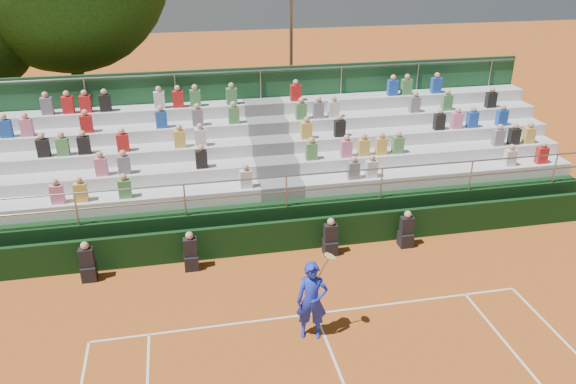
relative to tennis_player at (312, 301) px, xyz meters
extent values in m
plane|color=#B9581E|center=(0.30, 0.78, -1.00)|extent=(90.00, 90.00, 0.00)
cube|color=white|center=(0.30, 0.78, -0.99)|extent=(11.00, 0.06, 0.01)
cube|color=black|center=(0.30, 3.98, -0.50)|extent=(20.00, 0.15, 1.00)
cube|color=black|center=(-5.46, 3.53, -0.78)|extent=(0.40, 0.40, 0.44)
cube|color=black|center=(-5.46, 3.53, -0.30)|extent=(0.38, 0.25, 0.55)
sphere|color=tan|center=(-5.46, 3.53, 0.08)|extent=(0.22, 0.22, 0.22)
cube|color=black|center=(-2.66, 3.53, -0.78)|extent=(0.40, 0.40, 0.44)
cube|color=black|center=(-2.66, 3.53, -0.30)|extent=(0.38, 0.25, 0.55)
sphere|color=tan|center=(-2.66, 3.53, 0.08)|extent=(0.22, 0.22, 0.22)
cube|color=black|center=(1.43, 3.53, -0.78)|extent=(0.40, 0.40, 0.44)
cube|color=black|center=(1.43, 3.53, -0.30)|extent=(0.38, 0.25, 0.55)
sphere|color=tan|center=(1.43, 3.53, 0.08)|extent=(0.22, 0.22, 0.22)
cube|color=black|center=(3.82, 3.53, -0.78)|extent=(0.40, 0.40, 0.44)
cube|color=black|center=(3.82, 3.53, -0.30)|extent=(0.38, 0.25, 0.55)
sphere|color=tan|center=(3.82, 3.53, 0.08)|extent=(0.22, 0.22, 0.22)
cube|color=black|center=(0.30, 7.08, -0.40)|extent=(20.00, 5.20, 1.20)
cube|color=silver|center=(-5.05, 5.41, 0.41)|extent=(9.30, 0.85, 0.42)
cube|color=silver|center=(5.65, 5.41, 0.41)|extent=(9.30, 0.85, 0.42)
cube|color=slate|center=(0.30, 5.41, 0.41)|extent=(1.40, 0.85, 0.42)
cube|color=silver|center=(-5.05, 6.26, 0.83)|extent=(9.30, 0.85, 0.42)
cube|color=silver|center=(5.65, 6.26, 0.83)|extent=(9.30, 0.85, 0.42)
cube|color=slate|center=(0.30, 6.26, 0.83)|extent=(1.40, 0.85, 0.42)
cube|color=silver|center=(-5.05, 7.11, 1.25)|extent=(9.30, 0.85, 0.42)
cube|color=silver|center=(5.65, 7.11, 1.25)|extent=(9.30, 0.85, 0.42)
cube|color=slate|center=(0.30, 7.11, 1.25)|extent=(1.40, 0.85, 0.42)
cube|color=silver|center=(-5.05, 7.96, 1.67)|extent=(9.30, 0.85, 0.42)
cube|color=silver|center=(5.65, 7.96, 1.67)|extent=(9.30, 0.85, 0.42)
cube|color=slate|center=(0.30, 7.96, 1.67)|extent=(1.40, 0.85, 0.42)
cube|color=silver|center=(-5.05, 8.81, 2.09)|extent=(9.30, 0.85, 0.42)
cube|color=silver|center=(5.65, 8.81, 2.09)|extent=(9.30, 0.85, 0.42)
cube|color=slate|center=(0.30, 8.81, 2.09)|extent=(1.40, 0.85, 0.42)
cube|color=#1B4827|center=(0.30, 9.33, 1.20)|extent=(20.00, 0.12, 4.40)
cylinder|color=gray|center=(0.30, 4.53, 1.20)|extent=(20.00, 0.05, 0.05)
cylinder|color=gray|center=(0.30, 9.23, 3.30)|extent=(20.00, 0.05, 0.05)
cube|color=pink|center=(-6.29, 5.26, 0.90)|extent=(0.36, 0.24, 0.56)
cube|color=gold|center=(-5.64, 5.26, 0.90)|extent=(0.36, 0.24, 0.56)
cube|color=#4C8C4C|center=(-4.40, 5.26, 0.90)|extent=(0.36, 0.24, 0.56)
cube|color=silver|center=(-0.81, 5.26, 0.90)|extent=(0.36, 0.24, 0.56)
cube|color=pink|center=(-5.09, 6.11, 1.32)|extent=(0.36, 0.24, 0.56)
cube|color=slate|center=(-4.42, 6.11, 1.32)|extent=(0.36, 0.24, 0.56)
cube|color=black|center=(-2.08, 6.11, 1.32)|extent=(0.36, 0.24, 0.56)
cube|color=black|center=(-6.83, 6.96, 1.74)|extent=(0.36, 0.24, 0.56)
cube|color=#4C8C4C|center=(-6.26, 6.96, 1.74)|extent=(0.36, 0.24, 0.56)
cube|color=black|center=(-5.63, 6.96, 1.74)|extent=(0.36, 0.24, 0.56)
cube|color=red|center=(-4.46, 6.96, 1.74)|extent=(0.36, 0.24, 0.56)
cube|color=gold|center=(-2.70, 6.96, 1.74)|extent=(0.36, 0.24, 0.56)
cube|color=silver|center=(-2.03, 6.96, 1.74)|extent=(0.36, 0.24, 0.56)
cube|color=#1E4CB2|center=(-8.02, 7.81, 2.16)|extent=(0.36, 0.24, 0.56)
cube|color=pink|center=(-7.40, 7.81, 2.16)|extent=(0.36, 0.24, 0.56)
cube|color=red|center=(-5.60, 7.81, 2.16)|extent=(0.36, 0.24, 0.56)
cube|color=#1E4CB2|center=(-3.23, 7.81, 2.16)|extent=(0.36, 0.24, 0.56)
cube|color=slate|center=(-2.05, 7.81, 2.16)|extent=(0.36, 0.24, 0.56)
cube|color=#4C8C4C|center=(-0.85, 7.81, 2.16)|extent=(0.36, 0.24, 0.56)
cube|color=slate|center=(-6.87, 8.66, 2.58)|extent=(0.36, 0.24, 0.56)
cube|color=red|center=(-6.22, 8.66, 2.58)|extent=(0.36, 0.24, 0.56)
cube|color=red|center=(-5.66, 8.66, 2.58)|extent=(0.36, 0.24, 0.56)
cube|color=black|center=(-5.03, 8.66, 2.58)|extent=(0.36, 0.24, 0.56)
cube|color=silver|center=(-3.27, 8.66, 2.58)|extent=(0.36, 0.24, 0.56)
cube|color=red|center=(-2.64, 8.66, 2.58)|extent=(0.36, 0.24, 0.56)
cube|color=#4C8C4C|center=(-2.06, 8.66, 2.58)|extent=(0.36, 0.24, 0.56)
cube|color=#4C8C4C|center=(-0.81, 8.66, 2.58)|extent=(0.36, 0.24, 0.56)
cube|color=slate|center=(2.62, 5.26, 0.90)|extent=(0.36, 0.24, 0.56)
cube|color=silver|center=(3.22, 5.26, 0.90)|extent=(0.36, 0.24, 0.56)
cube|color=silver|center=(8.09, 5.26, 0.90)|extent=(0.36, 0.24, 0.56)
cube|color=red|center=(9.27, 5.26, 0.90)|extent=(0.36, 0.24, 0.56)
cube|color=#4C8C4C|center=(1.45, 6.11, 1.32)|extent=(0.36, 0.24, 0.56)
cube|color=pink|center=(2.62, 6.11, 1.32)|extent=(0.36, 0.24, 0.56)
cube|color=gold|center=(3.21, 6.11, 1.32)|extent=(0.36, 0.24, 0.56)
cube|color=gold|center=(3.82, 6.11, 1.32)|extent=(0.36, 0.24, 0.56)
cube|color=#4C8C4C|center=(4.41, 6.11, 1.32)|extent=(0.36, 0.24, 0.56)
cube|color=slate|center=(8.08, 6.11, 1.32)|extent=(0.36, 0.24, 0.56)
cube|color=black|center=(8.68, 6.11, 1.32)|extent=(0.36, 0.24, 0.56)
cube|color=gold|center=(9.25, 6.11, 1.32)|extent=(0.36, 0.24, 0.56)
cube|color=gold|center=(1.47, 6.96, 1.74)|extent=(0.36, 0.24, 0.56)
cube|color=black|center=(2.63, 6.96, 1.74)|extent=(0.36, 0.24, 0.56)
cube|color=black|center=(6.24, 6.96, 1.74)|extent=(0.36, 0.24, 0.56)
cube|color=pink|center=(6.90, 6.96, 1.74)|extent=(0.36, 0.24, 0.56)
cube|color=#1E4CB2|center=(7.50, 6.96, 1.74)|extent=(0.36, 0.24, 0.56)
cube|color=#1E4CB2|center=(8.64, 6.96, 1.74)|extent=(0.36, 0.24, 0.56)
cube|color=#4C8C4C|center=(1.48, 7.81, 2.16)|extent=(0.36, 0.24, 0.56)
cube|color=slate|center=(2.09, 7.81, 2.16)|extent=(0.36, 0.24, 0.56)
cube|color=silver|center=(2.64, 7.81, 2.16)|extent=(0.36, 0.24, 0.56)
cube|color=slate|center=(5.64, 7.81, 2.16)|extent=(0.36, 0.24, 0.56)
cube|color=#4C8C4C|center=(6.88, 7.81, 2.16)|extent=(0.36, 0.24, 0.56)
cube|color=black|center=(8.63, 7.81, 2.16)|extent=(0.36, 0.24, 0.56)
cube|color=red|center=(1.47, 8.66, 2.58)|extent=(0.36, 0.24, 0.56)
cube|color=#1E4CB2|center=(5.10, 8.66, 2.58)|extent=(0.36, 0.24, 0.56)
cube|color=#4C8C4C|center=(5.64, 8.66, 2.58)|extent=(0.36, 0.24, 0.56)
cube|color=#1E4CB2|center=(6.81, 8.66, 2.58)|extent=(0.36, 0.24, 0.56)
imported|color=#1A2EC9|center=(0.00, 0.00, 0.00)|extent=(0.81, 0.63, 1.99)
cylinder|color=gray|center=(0.25, 0.00, 0.85)|extent=(0.26, 0.03, 0.51)
cylinder|color=#E5D866|center=(0.40, 0.00, 1.15)|extent=(0.26, 0.28, 0.14)
cylinder|color=#362113|center=(-6.53, 13.43, 1.23)|extent=(0.50, 0.50, 4.46)
cylinder|color=gray|center=(2.52, 14.49, 2.72)|extent=(0.16, 0.16, 7.43)
camera|label=1|loc=(-2.68, -10.40, 7.77)|focal=35.00mm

